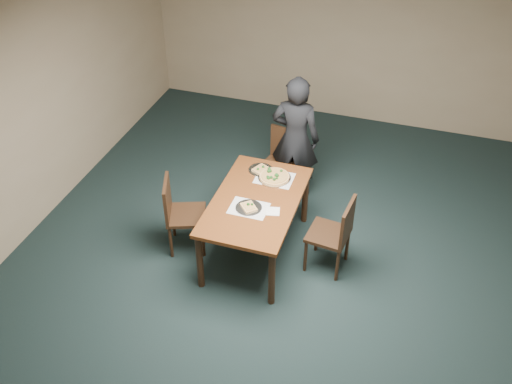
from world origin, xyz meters
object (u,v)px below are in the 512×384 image
(dining_table, at_px, (256,206))
(slice_plate_far, at_px, (261,169))
(slice_plate_near, at_px, (249,207))
(chair_right, at_px, (336,232))
(pizza_pan, at_px, (274,177))
(diner, at_px, (295,139))
(chair_left, at_px, (179,211))
(chair_far, at_px, (281,160))

(dining_table, distance_m, slice_plate_far, 0.55)
(dining_table, height_order, slice_plate_near, slice_plate_near)
(chair_right, relative_size, pizza_pan, 2.45)
(dining_table, bearing_deg, slice_plate_far, 102.31)
(chair_right, relative_size, diner, 0.55)
(chair_left, bearing_deg, pizza_pan, -77.01)
(dining_table, relative_size, pizza_pan, 4.03)
(dining_table, bearing_deg, chair_right, 1.24)
(chair_far, xyz_separation_m, chair_left, (-0.80, -1.32, 0.00))
(pizza_pan, bearing_deg, dining_table, -100.04)
(chair_left, xyz_separation_m, slice_plate_near, (0.82, 0.01, 0.25))
(diner, bearing_deg, slice_plate_far, 70.74)
(chair_right, xyz_separation_m, slice_plate_near, (-0.91, -0.18, 0.25))
(chair_far, xyz_separation_m, pizza_pan, (0.12, -0.71, 0.26))
(dining_table, distance_m, chair_far, 1.15)
(chair_far, distance_m, pizza_pan, 0.77)
(slice_plate_near, bearing_deg, diner, 84.18)
(diner, bearing_deg, chair_left, 54.76)
(dining_table, xyz_separation_m, slice_plate_far, (-0.12, 0.53, 0.10))
(pizza_pan, bearing_deg, slice_plate_far, 151.97)
(chair_far, xyz_separation_m, chair_right, (0.92, -1.12, 0.00))
(pizza_pan, height_order, slice_plate_far, pizza_pan)
(chair_far, relative_size, diner, 0.55)
(chair_left, distance_m, chair_right, 1.74)
(chair_right, relative_size, slice_plate_near, 3.25)
(chair_right, height_order, slice_plate_near, chair_right)
(dining_table, relative_size, chair_right, 1.65)
(chair_far, height_order, slice_plate_near, chair_far)
(chair_far, relative_size, slice_plate_near, 3.25)
(dining_table, bearing_deg, diner, 84.61)
(slice_plate_near, bearing_deg, chair_left, -179.39)
(slice_plate_near, bearing_deg, slice_plate_far, 97.36)
(chair_far, bearing_deg, diner, 34.31)
(chair_far, xyz_separation_m, diner, (0.15, 0.06, 0.30))
(slice_plate_far, bearing_deg, chair_right, -27.09)
(dining_table, bearing_deg, slice_plate_near, -98.84)
(chair_left, height_order, chair_right, same)
(dining_table, xyz_separation_m, diner, (0.11, 1.20, 0.16))
(pizza_pan, height_order, slice_plate_near, pizza_pan)
(chair_left, distance_m, slice_plate_far, 1.04)
(slice_plate_near, xyz_separation_m, slice_plate_far, (-0.09, 0.70, -0.00))
(chair_right, bearing_deg, diner, -140.64)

